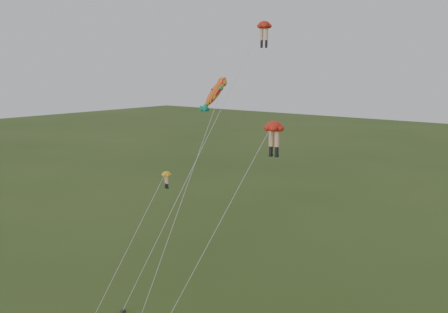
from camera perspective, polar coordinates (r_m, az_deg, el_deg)
The scene contains 5 objects.
ground at distance 40.04m, azimuth -8.71°, elevation -16.93°, with size 300.00×300.00×0.00m, color #2E4719.
legs_kite_red_high at distance 44.17m, azimuth 4.30°, elevation 13.96°, with size 3.68×15.31×22.10m.
legs_kite_red_mid at distance 37.63m, azimuth 5.62°, elevation 2.92°, with size 3.91×10.31×14.21m.
legs_kite_yellow at distance 42.90m, azimuth -7.03°, elevation -2.96°, with size 2.43×10.14×9.36m.
fish_kite at distance 43.40m, azimuth -0.98°, elevation 7.32°, with size 3.51×13.67×17.62m.
Camera 1 is at (26.65, -23.77, 18.11)m, focal length 40.00 mm.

